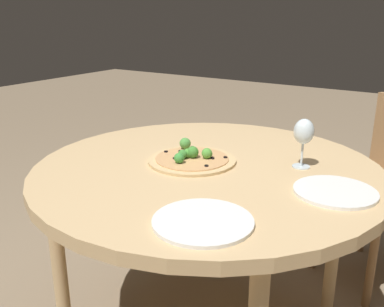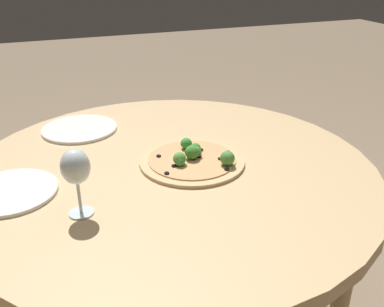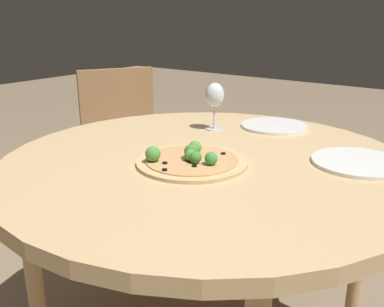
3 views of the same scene
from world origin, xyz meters
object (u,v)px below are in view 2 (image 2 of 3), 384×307
(pizza, at_px, (193,159))
(plate_near, at_px, (80,129))
(wine_glass, at_px, (76,169))
(plate_far, at_px, (10,192))

(pizza, xyz_separation_m, plate_near, (0.28, -0.38, -0.01))
(wine_glass, xyz_separation_m, plate_near, (-0.07, -0.53, -0.12))
(pizza, relative_size, plate_far, 1.29)
(wine_glass, relative_size, plate_near, 0.66)
(plate_near, relative_size, plate_far, 1.07)
(pizza, height_order, plate_near, pizza)
(plate_near, distance_m, plate_far, 0.43)
(pizza, bearing_deg, plate_near, -53.70)
(wine_glass, bearing_deg, plate_far, -45.46)
(plate_far, bearing_deg, plate_near, -121.61)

